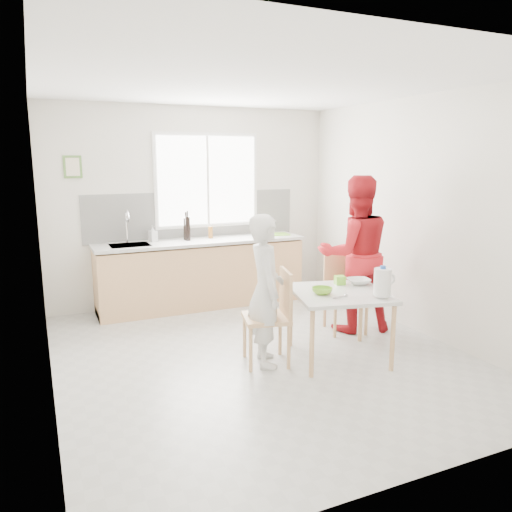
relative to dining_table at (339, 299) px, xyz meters
The scene contains 21 objects.
ground 1.01m from the dining_table, 152.04° to the left, with size 4.50×4.50×0.00m, color #B7B7B2.
room_shell 1.29m from the dining_table, 152.04° to the left, with size 4.50×4.50×4.50m.
window 2.85m from the dining_table, 100.83° to the left, with size 1.50×0.06×1.30m.
backsplash 2.77m from the dining_table, 104.95° to the left, with size 3.00×0.02×0.65m, color white.
picture_frame 3.67m from the dining_table, 130.81° to the left, with size 0.22×0.03×0.28m.
kitchen_counter 2.43m from the dining_table, 106.81° to the left, with size 2.84×0.64×1.37m.
dining_table is the anchor object (origin of this frame).
chair_left 0.69m from the dining_table, 166.20° to the left, with size 0.53×0.53×0.94m.
chair_far 0.90m from the dining_table, 53.13° to the left, with size 0.53×0.53×0.95m.
person_white 0.77m from the dining_table, 166.20° to the left, with size 0.54×0.36×1.49m, color silver.
person_red 0.97m from the dining_table, 45.94° to the left, with size 0.88×0.69×1.82m, color red.
bowl_green 0.23m from the dining_table, behind, with size 0.20×0.20×0.06m, color #7AC02C.
bowl_white 0.40m from the dining_table, 26.00° to the left, with size 0.24×0.24×0.06m, color silver.
milk_jug 0.48m from the dining_table, 54.51° to the right, with size 0.23×0.16×0.29m.
green_box 0.32m from the dining_table, 56.54° to the left, with size 0.10×0.10×0.09m, color #7DD831.
spoon 0.25m from the dining_table, 123.79° to the right, with size 0.01×0.01×0.16m, color #A5A5AA.
cutting_board 2.38m from the dining_table, 79.23° to the left, with size 0.35×0.25×0.01m, color #81D932.
wine_bottle_a 2.55m from the dining_table, 110.19° to the left, with size 0.07×0.07×0.32m, color black.
wine_bottle_b 2.61m from the dining_table, 109.80° to the left, with size 0.07×0.07×0.30m, color black.
jar_amber 2.50m from the dining_table, 102.30° to the left, with size 0.06×0.06×0.16m, color #935920.
soap_bottle 2.83m from the dining_table, 117.99° to the left, with size 0.09×0.10×0.21m, color #999999.
Camera 1 is at (-2.03, -4.43, 2.02)m, focal length 35.00 mm.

